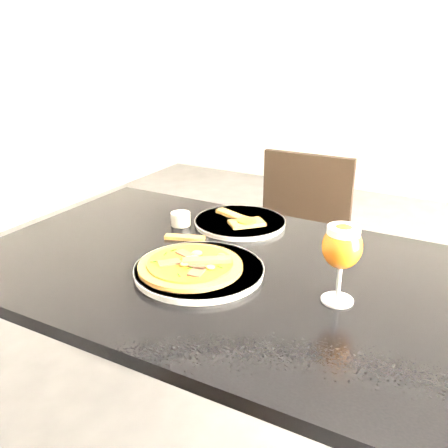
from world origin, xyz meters
The scene contains 9 objects.
dining_table centered at (-0.20, -0.21, 0.66)m, with size 1.20×0.80×0.75m.
chair_far centered at (-0.27, 0.55, 0.46)m, with size 0.40×0.40×0.84m.
plate_main centered at (-0.20, -0.28, 0.76)m, with size 0.31×0.31×0.02m, color white.
pizza centered at (-0.21, -0.29, 0.77)m, with size 0.25×0.25×0.03m.
plate_second centered at (-0.26, 0.06, 0.76)m, with size 0.27×0.27×0.01m, color white.
crust_scraps centered at (-0.25, 0.04, 0.77)m, with size 0.19×0.13×0.01m.
loose_crust centered at (-0.34, -0.12, 0.75)m, with size 0.11×0.03×0.01m, color #936223.
sauce_cup centered at (-0.41, -0.03, 0.77)m, with size 0.06×0.06×0.04m.
beer_glass centered at (0.13, -0.24, 0.88)m, with size 0.08×0.08×0.17m.
Camera 1 is at (0.37, -1.18, 1.29)m, focal length 40.00 mm.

